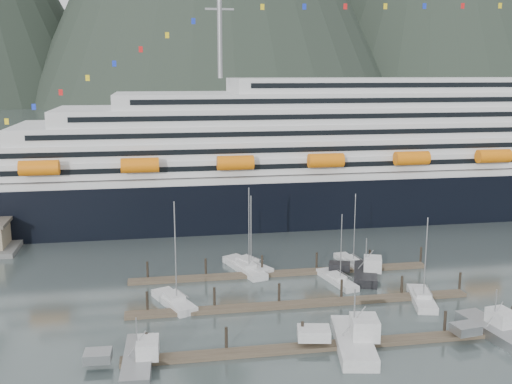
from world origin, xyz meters
TOP-DOWN VIEW (x-y plane):
  - ground at (0.00, 0.00)m, footprint 1600.00×1600.00m
  - cruise_ship at (30.03, 54.94)m, footprint 210.00×30.40m
  - dock_near at (-4.93, -9.95)m, footprint 48.18×2.28m
  - dock_mid at (-4.93, 3.05)m, footprint 48.18×2.28m
  - dock_far at (-4.93, 16.05)m, footprint 48.18×2.28m
  - sailboat_a at (-22.40, 6.30)m, footprint 6.16×9.84m
  - sailboat_d at (2.54, 11.01)m, footprint 4.20×9.79m
  - sailboat_e at (-10.36, 18.36)m, footprint 5.58×10.60m
  - sailboat_f at (-9.92, 19.99)m, footprint 7.35×10.47m
  - sailboat_g at (7.38, 18.70)m, footprint 3.29×9.43m
  - sailboat_h at (11.85, 1.36)m, footprint 4.95×9.70m
  - trawler_a at (-27.13, -10.49)m, footprint 8.16×11.31m
  - trawler_b at (-2.40, -10.49)m, footprint 9.75×12.73m
  - trawler_d at (15.64, -10.25)m, footprint 8.37×11.25m
  - trawler_e at (7.54, 12.63)m, footprint 9.19×11.19m

SIDE VIEW (x-z plane):
  - ground at x=0.00m, z-range 0.00..0.00m
  - dock_near at x=-4.93m, z-range -1.29..1.91m
  - dock_mid at x=-4.93m, z-range -1.29..1.91m
  - dock_far at x=-4.93m, z-range -1.29..1.91m
  - sailboat_d at x=2.54m, z-range -5.27..6.04m
  - sailboat_g at x=7.38m, z-range -5.95..6.75m
  - sailboat_h at x=11.85m, z-range -6.02..6.86m
  - sailboat_e at x=-10.36m, z-range -6.80..7.66m
  - sailboat_f at x=-9.92m, z-range -6.02..6.89m
  - sailboat_a at x=-22.40m, z-range -7.21..8.10m
  - trawler_a at x=-27.13m, z-range -2.24..3.87m
  - trawler_d at x=15.64m, z-range -2.38..4.07m
  - trawler_e at x=7.54m, z-range -2.57..4.34m
  - trawler_b at x=-2.40m, z-range -3.00..4.97m
  - cruise_ship at x=30.03m, z-range -13.11..37.19m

